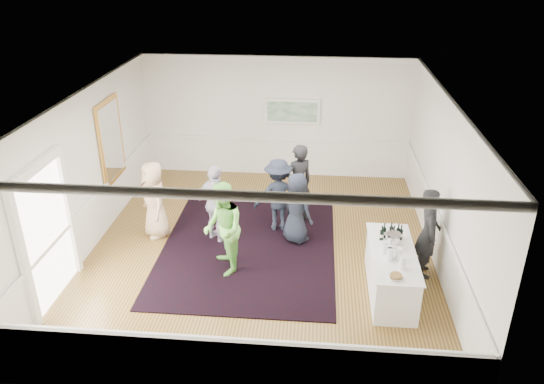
# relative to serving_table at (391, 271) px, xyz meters

# --- Properties ---
(floor) EXTENTS (8.00, 8.00, 0.00)m
(floor) POSITION_rel_serving_table_xyz_m (-2.48, 1.25, -0.42)
(floor) COLOR olive
(floor) RESTS_ON ground
(ceiling) EXTENTS (7.00, 8.00, 0.02)m
(ceiling) POSITION_rel_serving_table_xyz_m (-2.48, 1.25, 2.78)
(ceiling) COLOR white
(ceiling) RESTS_ON wall_back
(wall_left) EXTENTS (0.02, 8.00, 3.20)m
(wall_left) POSITION_rel_serving_table_xyz_m (-5.98, 1.25, 1.18)
(wall_left) COLOR white
(wall_left) RESTS_ON floor
(wall_right) EXTENTS (0.02, 8.00, 3.20)m
(wall_right) POSITION_rel_serving_table_xyz_m (1.02, 1.25, 1.18)
(wall_right) COLOR white
(wall_right) RESTS_ON floor
(wall_back) EXTENTS (7.00, 0.02, 3.20)m
(wall_back) POSITION_rel_serving_table_xyz_m (-2.48, 5.25, 1.18)
(wall_back) COLOR white
(wall_back) RESTS_ON floor
(wall_front) EXTENTS (7.00, 0.02, 3.20)m
(wall_front) POSITION_rel_serving_table_xyz_m (-2.48, -2.75, 1.18)
(wall_front) COLOR white
(wall_front) RESTS_ON floor
(wainscoting) EXTENTS (7.00, 8.00, 1.00)m
(wainscoting) POSITION_rel_serving_table_xyz_m (-2.48, 1.25, 0.08)
(wainscoting) COLOR white
(wainscoting) RESTS_ON floor
(mirror) EXTENTS (0.05, 1.25, 1.85)m
(mirror) POSITION_rel_serving_table_xyz_m (-5.94, 2.55, 1.38)
(mirror) COLOR gold
(mirror) RESTS_ON wall_left
(doorway) EXTENTS (0.10, 1.78, 2.56)m
(doorway) POSITION_rel_serving_table_xyz_m (-5.93, -0.65, 0.99)
(doorway) COLOR white
(doorway) RESTS_ON wall_left
(landscape_painting) EXTENTS (1.44, 0.06, 0.66)m
(landscape_painting) POSITION_rel_serving_table_xyz_m (-2.08, 5.19, 1.36)
(landscape_painting) COLOR white
(landscape_painting) RESTS_ON wall_back
(area_rug) EXTENTS (3.54, 4.65, 0.02)m
(area_rug) POSITION_rel_serving_table_xyz_m (-2.74, 1.31, -0.41)
(area_rug) COLOR black
(area_rug) RESTS_ON floor
(serving_table) EXTENTS (0.79, 2.08, 0.84)m
(serving_table) POSITION_rel_serving_table_xyz_m (0.00, 0.00, 0.00)
(serving_table) COLOR white
(serving_table) RESTS_ON floor
(bartender) EXTENTS (0.46, 0.67, 1.77)m
(bartender) POSITION_rel_serving_table_xyz_m (0.72, 0.66, 0.46)
(bartender) COLOR black
(bartender) RESTS_ON floor
(guest_tan) EXTENTS (0.91, 0.99, 1.69)m
(guest_tan) POSITION_rel_serving_table_xyz_m (-4.78, 1.64, 0.42)
(guest_tan) COLOR tan
(guest_tan) RESTS_ON floor
(guest_green) EXTENTS (0.95, 1.07, 1.83)m
(guest_green) POSITION_rel_serving_table_xyz_m (-3.09, 0.40, 0.49)
(guest_green) COLOR #74CB51
(guest_green) RESTS_ON floor
(guest_lilac) EXTENTS (1.05, 0.91, 1.69)m
(guest_lilac) POSITION_rel_serving_table_xyz_m (-3.44, 1.56, 0.42)
(guest_lilac) COLOR #B1A9BD
(guest_lilac) RESTS_ON floor
(guest_dark_a) EXTENTS (1.17, 0.82, 1.64)m
(guest_dark_a) POSITION_rel_serving_table_xyz_m (-2.20, 2.15, 0.40)
(guest_dark_a) COLOR #1B202D
(guest_dark_a) RESTS_ON floor
(guest_dark_b) EXTENTS (0.80, 0.73, 1.85)m
(guest_dark_b) POSITION_rel_serving_table_xyz_m (-1.79, 2.55, 0.50)
(guest_dark_b) COLOR black
(guest_dark_b) RESTS_ON floor
(guest_navy) EXTENTS (0.88, 0.87, 1.54)m
(guest_navy) POSITION_rel_serving_table_xyz_m (-1.77, 1.67, 0.34)
(guest_navy) COLOR #1B202D
(guest_navy) RESTS_ON floor
(wine_bottles) EXTENTS (0.42, 0.22, 0.31)m
(wine_bottles) POSITION_rel_serving_table_xyz_m (0.01, 0.45, 0.57)
(wine_bottles) COLOR black
(wine_bottles) RESTS_ON serving_table
(juice_pitchers) EXTENTS (0.37, 0.59, 0.24)m
(juice_pitchers) POSITION_rel_serving_table_xyz_m (-0.04, -0.27, 0.54)
(juice_pitchers) COLOR #59A73B
(juice_pitchers) RESTS_ON serving_table
(ice_bucket) EXTENTS (0.26, 0.26, 0.24)m
(ice_bucket) POSITION_rel_serving_table_xyz_m (0.01, 0.21, 0.53)
(ice_bucket) COLOR silver
(ice_bucket) RESTS_ON serving_table
(nut_bowl) EXTENTS (0.23, 0.23, 0.08)m
(nut_bowl) POSITION_rel_serving_table_xyz_m (-0.05, -0.83, 0.45)
(nut_bowl) COLOR white
(nut_bowl) RESTS_ON serving_table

